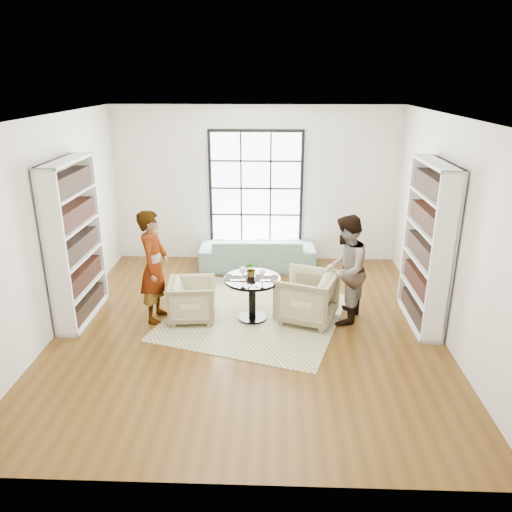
{
  "coord_description": "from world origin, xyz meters",
  "views": [
    {
      "loc": [
        0.36,
        -6.54,
        3.5
      ],
      "look_at": [
        0.1,
        0.4,
        0.98
      ],
      "focal_mm": 35.0,
      "sensor_mm": 36.0,
      "label": 1
    }
  ],
  "objects_px": {
    "sofa": "(257,252)",
    "armchair_left": "(193,300)",
    "wine_glass_left": "(243,271)",
    "pedestal_table": "(252,289)",
    "flower_centerpiece": "(251,269)",
    "wine_glass_right": "(262,272)",
    "person_right": "(345,270)",
    "person_left": "(154,266)",
    "armchair_right": "(306,297)"
  },
  "relations": [
    {
      "from": "sofa",
      "to": "flower_centerpiece",
      "type": "bearing_deg",
      "value": 87.65
    },
    {
      "from": "armchair_left",
      "to": "flower_centerpiece",
      "type": "distance_m",
      "value": 1.01
    },
    {
      "from": "armchair_left",
      "to": "person_left",
      "type": "xyz_separation_m",
      "value": [
        -0.55,
        0.0,
        0.53
      ]
    },
    {
      "from": "wine_glass_right",
      "to": "person_left",
      "type": "bearing_deg",
      "value": 176.97
    },
    {
      "from": "sofa",
      "to": "armchair_left",
      "type": "bearing_deg",
      "value": 65.81
    },
    {
      "from": "armchair_right",
      "to": "person_right",
      "type": "xyz_separation_m",
      "value": [
        0.55,
        -0.0,
        0.44
      ]
    },
    {
      "from": "sofa",
      "to": "wine_glass_left",
      "type": "xyz_separation_m",
      "value": [
        -0.14,
        -2.26,
        0.51
      ]
    },
    {
      "from": "pedestal_table",
      "to": "wine_glass_right",
      "type": "bearing_deg",
      "value": -36.57
    },
    {
      "from": "person_left",
      "to": "pedestal_table",
      "type": "bearing_deg",
      "value": -84.51
    },
    {
      "from": "person_right",
      "to": "wine_glass_left",
      "type": "xyz_separation_m",
      "value": [
        -1.5,
        -0.11,
        0.01
      ]
    },
    {
      "from": "person_left",
      "to": "person_right",
      "type": "relative_size",
      "value": 1.04
    },
    {
      "from": "wine_glass_right",
      "to": "person_right",
      "type": "bearing_deg",
      "value": 5.92
    },
    {
      "from": "armchair_left",
      "to": "armchair_right",
      "type": "distance_m",
      "value": 1.71
    },
    {
      "from": "sofa",
      "to": "armchair_left",
      "type": "distance_m",
      "value": 2.38
    },
    {
      "from": "sofa",
      "to": "wine_glass_right",
      "type": "height_order",
      "value": "wine_glass_right"
    },
    {
      "from": "person_right",
      "to": "armchair_right",
      "type": "bearing_deg",
      "value": -70.87
    },
    {
      "from": "person_left",
      "to": "flower_centerpiece",
      "type": "distance_m",
      "value": 1.44
    },
    {
      "from": "pedestal_table",
      "to": "person_left",
      "type": "relative_size",
      "value": 0.5
    },
    {
      "from": "pedestal_table",
      "to": "sofa",
      "type": "xyz_separation_m",
      "value": [
        0.0,
        2.17,
        -0.17
      ]
    },
    {
      "from": "flower_centerpiece",
      "to": "person_left",
      "type": "bearing_deg",
      "value": -176.26
    },
    {
      "from": "sofa",
      "to": "person_right",
      "type": "xyz_separation_m",
      "value": [
        1.36,
        -2.16,
        0.5
      ]
    },
    {
      "from": "armchair_right",
      "to": "flower_centerpiece",
      "type": "distance_m",
      "value": 0.93
    },
    {
      "from": "sofa",
      "to": "wine_glass_left",
      "type": "bearing_deg",
      "value": 84.67
    },
    {
      "from": "wine_glass_right",
      "to": "armchair_left",
      "type": "bearing_deg",
      "value": 175.4
    },
    {
      "from": "sofa",
      "to": "person_left",
      "type": "xyz_separation_m",
      "value": [
        -1.45,
        -2.2,
        0.53
      ]
    },
    {
      "from": "pedestal_table",
      "to": "sofa",
      "type": "distance_m",
      "value": 2.18
    },
    {
      "from": "sofa",
      "to": "armchair_right",
      "type": "xyz_separation_m",
      "value": [
        0.81,
        -2.16,
        0.06
      ]
    },
    {
      "from": "person_left",
      "to": "wine_glass_right",
      "type": "bearing_deg",
      "value": -88.67
    },
    {
      "from": "armchair_right",
      "to": "wine_glass_left",
      "type": "distance_m",
      "value": 1.05
    },
    {
      "from": "armchair_left",
      "to": "armchair_right",
      "type": "height_order",
      "value": "armchair_right"
    },
    {
      "from": "armchair_right",
      "to": "wine_glass_left",
      "type": "bearing_deg",
      "value": -64.04
    },
    {
      "from": "sofa",
      "to": "wine_glass_left",
      "type": "height_order",
      "value": "wine_glass_left"
    },
    {
      "from": "pedestal_table",
      "to": "wine_glass_right",
      "type": "height_order",
      "value": "wine_glass_right"
    },
    {
      "from": "wine_glass_left",
      "to": "flower_centerpiece",
      "type": "distance_m",
      "value": 0.2
    },
    {
      "from": "person_left",
      "to": "person_right",
      "type": "bearing_deg",
      "value": -84.81
    },
    {
      "from": "wine_glass_left",
      "to": "person_right",
      "type": "bearing_deg",
      "value": 4.02
    },
    {
      "from": "person_left",
      "to": "person_right",
      "type": "height_order",
      "value": "person_left"
    },
    {
      "from": "sofa",
      "to": "person_right",
      "type": "bearing_deg",
      "value": 120.33
    },
    {
      "from": "wine_glass_left",
      "to": "pedestal_table",
      "type": "bearing_deg",
      "value": 35.09
    },
    {
      "from": "sofa",
      "to": "flower_centerpiece",
      "type": "xyz_separation_m",
      "value": [
        -0.02,
        -2.1,
        0.48
      ]
    },
    {
      "from": "wine_glass_left",
      "to": "wine_glass_right",
      "type": "distance_m",
      "value": 0.29
    },
    {
      "from": "sofa",
      "to": "armchair_left",
      "type": "relative_size",
      "value": 3.14
    },
    {
      "from": "wine_glass_right",
      "to": "flower_centerpiece",
      "type": "bearing_deg",
      "value": 132.86
    },
    {
      "from": "wine_glass_right",
      "to": "sofa",
      "type": "bearing_deg",
      "value": 93.73
    },
    {
      "from": "pedestal_table",
      "to": "wine_glass_right",
      "type": "relative_size",
      "value": 4.3
    },
    {
      "from": "armchair_right",
      "to": "person_right",
      "type": "height_order",
      "value": "person_right"
    },
    {
      "from": "sofa",
      "to": "flower_centerpiece",
      "type": "relative_size",
      "value": 9.24
    },
    {
      "from": "wine_glass_right",
      "to": "pedestal_table",
      "type": "bearing_deg",
      "value": 143.43
    },
    {
      "from": "sofa",
      "to": "wine_glass_left",
      "type": "distance_m",
      "value": 2.32
    },
    {
      "from": "armchair_right",
      "to": "person_left",
      "type": "height_order",
      "value": "person_left"
    }
  ]
}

